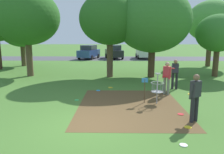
{
  "coord_description": "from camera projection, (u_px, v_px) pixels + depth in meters",
  "views": [
    {
      "loc": [
        1.02,
        -6.93,
        2.98
      ],
      "look_at": [
        0.82,
        3.69,
        1.0
      ],
      "focal_mm": 34.88,
      "sensor_mm": 36.0,
      "label": 1
    }
  ],
  "objects": [
    {
      "name": "frisbee_scattered_a",
      "position": [
        110.0,
        88.0,
        12.86
      ],
      "size": [
        0.26,
        0.26,
        0.02
      ],
      "primitive_type": "cylinder",
      "color": "gold",
      "rests_on": "ground"
    },
    {
      "name": "player_waiting_left",
      "position": [
        195.0,
        95.0,
        7.57
      ],
      "size": [
        0.48,
        0.45,
        1.71
      ],
      "color": "#232328",
      "rests_on": "ground"
    },
    {
      "name": "dirt_tee_pad",
      "position": [
        130.0,
        106.0,
        9.5
      ],
      "size": [
        4.46,
        5.48,
        0.01
      ],
      "primitive_type": "cube",
      "color": "brown",
      "rests_on": "ground"
    },
    {
      "name": "tree_mid_center",
      "position": [
        110.0,
        19.0,
        15.58
      ],
      "size": [
        4.38,
        4.38,
        6.1
      ],
      "color": "brown",
      "rests_on": "ground"
    },
    {
      "name": "parked_car_center_left",
      "position": [
        114.0,
        52.0,
        29.86
      ],
      "size": [
        2.63,
        4.48,
        1.84
      ],
      "color": "black",
      "rests_on": "ground"
    },
    {
      "name": "frisbee_by_tee",
      "position": [
        77.0,
        100.0,
        10.33
      ],
      "size": [
        0.21,
        0.21,
        0.02
      ],
      "primitive_type": "cylinder",
      "color": "green",
      "rests_on": "ground"
    },
    {
      "name": "frisbee_far_right",
      "position": [
        98.0,
        90.0,
        12.16
      ],
      "size": [
        0.23,
        0.23,
        0.02
      ],
      "primitive_type": "cylinder",
      "color": "#1E93DB",
      "rests_on": "ground"
    },
    {
      "name": "ground_plane",
      "position": [
        86.0,
        126.0,
        7.38
      ],
      "size": [
        160.0,
        160.0,
        0.0
      ],
      "primitive_type": "plane",
      "color": "#47752D"
    },
    {
      "name": "parking_lot_strip",
      "position": [
        109.0,
        58.0,
        30.14
      ],
      "size": [
        36.0,
        6.0,
        0.01
      ],
      "primitive_type": "cube",
      "color": "#4C4C51",
      "rests_on": "ground"
    },
    {
      "name": "frisbee_mid_grass",
      "position": [
        184.0,
        145.0,
        6.04
      ],
      "size": [
        0.22,
        0.22,
        0.02
      ],
      "primitive_type": "cylinder",
      "color": "white",
      "rests_on": "ground"
    },
    {
      "name": "player_throwing",
      "position": [
        167.0,
        76.0,
        11.18
      ],
      "size": [
        0.45,
        0.45,
        1.71
      ],
      "color": "slate",
      "rests_on": "ground"
    },
    {
      "name": "tree_far_left",
      "position": [
        211.0,
        21.0,
        21.42
      ],
      "size": [
        4.75,
        4.75,
        6.49
      ],
      "color": "#4C3823",
      "rests_on": "ground"
    },
    {
      "name": "parked_car_center_right",
      "position": [
        144.0,
        52.0,
        29.96
      ],
      "size": [
        2.02,
        4.22,
        1.84
      ],
      "color": "silver",
      "rests_on": "ground"
    },
    {
      "name": "player_foreground_watching",
      "position": [
        175.0,
        72.0,
        12.35
      ],
      "size": [
        0.67,
        1.04,
        1.71
      ],
      "color": "#232328",
      "rests_on": "ground"
    },
    {
      "name": "parked_car_leftmost",
      "position": [
        89.0,
        52.0,
        29.55
      ],
      "size": [
        2.79,
        4.52,
        1.84
      ],
      "color": "#2D4784",
      "rests_on": "ground"
    },
    {
      "name": "frisbee_near_basket",
      "position": [
        181.0,
        114.0,
        8.44
      ],
      "size": [
        0.24,
        0.24,
        0.02
      ],
      "primitive_type": "cylinder",
      "color": "red",
      "rests_on": "ground"
    },
    {
      "name": "tree_near_left",
      "position": [
        153.0,
        20.0,
        15.58
      ],
      "size": [
        5.44,
        5.44,
        6.45
      ],
      "color": "#422D1E",
      "rests_on": "ground"
    },
    {
      "name": "frisbee_far_left",
      "position": [
        188.0,
        127.0,
        7.23
      ],
      "size": [
        0.24,
        0.24,
        0.02
      ],
      "primitive_type": "cylinder",
      "color": "gold",
      "rests_on": "ground"
    },
    {
      "name": "tree_far_center",
      "position": [
        21.0,
        29.0,
        21.8
      ],
      "size": [
        4.32,
        4.32,
        5.62
      ],
      "color": "brown",
      "rests_on": "ground"
    },
    {
      "name": "tree_mid_left",
      "position": [
        218.0,
        33.0,
        15.98
      ],
      "size": [
        3.22,
        3.22,
        4.61
      ],
      "color": "#4C3823",
      "rests_on": "ground"
    },
    {
      "name": "tree_near_right",
      "position": [
        27.0,
        17.0,
        15.95
      ],
      "size": [
        4.84,
        4.84,
        6.46
      ],
      "color": "brown",
      "rests_on": "ground"
    },
    {
      "name": "disc_golf_basket",
      "position": [
        156.0,
        87.0,
        9.72
      ],
      "size": [
        0.98,
        0.58,
        1.39
      ],
      "color": "#9E9EA3",
      "rests_on": "ground"
    }
  ]
}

